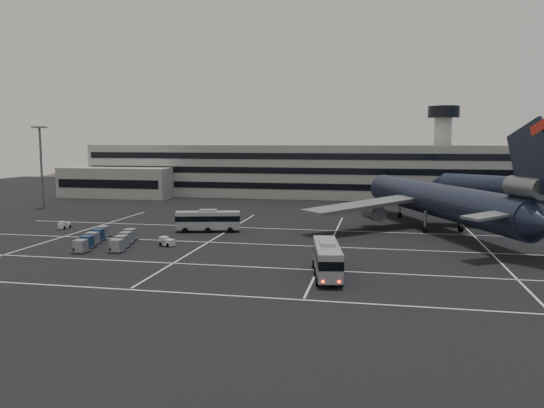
{
  "coord_description": "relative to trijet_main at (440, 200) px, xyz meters",
  "views": [
    {
      "loc": [
        18.72,
        -70.78,
        15.14
      ],
      "look_at": [
        2.07,
        12.24,
        5.0
      ],
      "focal_mm": 35.0,
      "sensor_mm": 36.0,
      "label": 1
    }
  ],
  "objects": [
    {
      "name": "tug_b",
      "position": [
        -39.81,
        -21.0,
        -4.63
      ],
      "size": [
        2.52,
        2.15,
        1.4
      ],
      "rotation": [
        0.0,
        0.0,
        1.1
      ],
      "color": "beige",
      "rests_on": "ground"
    },
    {
      "name": "lane_markings",
      "position": [
        -27.98,
        -20.35,
        -5.24
      ],
      "size": [
        90.0,
        55.62,
        0.01
      ],
      "color": "silver",
      "rests_on": "ground"
    },
    {
      "name": "bus_near",
      "position": [
        -15.58,
        -33.72,
        -3.06
      ],
      "size": [
        4.47,
        11.61,
        4.0
      ],
      "rotation": [
        0.0,
        0.0,
        0.17
      ],
      "color": "#96999D",
      "rests_on": "ground"
    },
    {
      "name": "ground",
      "position": [
        -28.93,
        -21.08,
        -5.25
      ],
      "size": [
        260.0,
        260.0,
        0.0
      ],
      "primitive_type": "plane",
      "color": "black",
      "rests_on": "ground"
    },
    {
      "name": "tug_a",
      "position": [
        -63.3,
        -10.21,
        -4.66
      ],
      "size": [
        1.41,
        2.17,
        1.33
      ],
      "rotation": [
        0.0,
        0.0,
        -0.08
      ],
      "color": "beige",
      "rests_on": "ground"
    },
    {
      "name": "hills",
      "position": [
        -10.94,
        148.92,
        -17.32
      ],
      "size": [
        352.0,
        180.0,
        44.0
      ],
      "color": "#38332B",
      "rests_on": "ground"
    },
    {
      "name": "lightpole_left",
      "position": [
        -83.93,
        13.92,
        6.57
      ],
      "size": [
        2.4,
        2.4,
        18.28
      ],
      "color": "slate",
      "rests_on": "ground"
    },
    {
      "name": "trijet_main",
      "position": [
        0.0,
        0.0,
        0.0
      ],
      "size": [
        44.08,
        55.33,
        18.08
      ],
      "rotation": [
        0.0,
        0.0,
        0.38
      ],
      "color": "black",
      "rests_on": "ground"
    },
    {
      "name": "bus_far",
      "position": [
        -37.84,
        -8.33,
        -3.19
      ],
      "size": [
        10.93,
        4.9,
        3.76
      ],
      "rotation": [
        0.0,
        0.0,
        1.81
      ],
      "color": "#96999D",
      "rests_on": "ground"
    },
    {
      "name": "terminal",
      "position": [
        -31.87,
        50.06,
        1.68
      ],
      "size": [
        125.0,
        26.0,
        24.0
      ],
      "color": "gray",
      "rests_on": "ground"
    },
    {
      "name": "uld_cluster",
      "position": [
        -48.81,
        -22.17,
        -4.38
      ],
      "size": [
        9.91,
        13.74,
        1.79
      ],
      "rotation": [
        0.0,
        0.0,
        0.25
      ],
      "color": "#2D2D30",
      "rests_on": "ground"
    }
  ]
}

